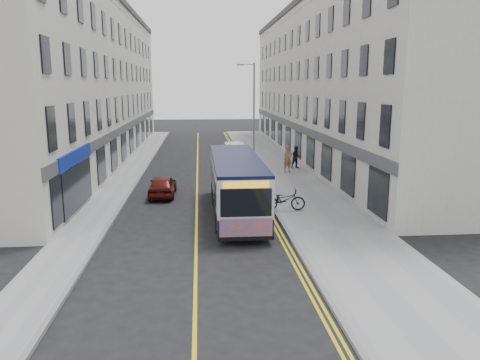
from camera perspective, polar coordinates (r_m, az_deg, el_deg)
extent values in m
plane|color=black|center=(21.59, -5.34, -5.78)|extent=(140.00, 140.00, 0.00)
cube|color=gray|center=(33.77, 5.43, 0.62)|extent=(4.50, 64.00, 0.12)
cube|color=gray|center=(33.63, -13.78, 0.29)|extent=(2.00, 64.00, 0.12)
cube|color=slate|center=(33.44, 1.63, 0.57)|extent=(0.18, 64.00, 0.13)
cube|color=slate|center=(33.49, -12.09, 0.33)|extent=(0.18, 64.00, 0.13)
cube|color=gold|center=(33.24, -5.23, 0.35)|extent=(0.12, 64.00, 0.01)
cube|color=gold|center=(33.40, 0.87, 0.45)|extent=(0.10, 64.00, 0.01)
cube|color=gold|center=(33.42, 1.21, 0.46)|extent=(0.10, 64.00, 0.01)
cube|color=silver|center=(43.12, 10.43, 11.43)|extent=(6.00, 46.00, 13.00)
cube|color=beige|center=(42.63, -17.78, 11.09)|extent=(6.00, 46.00, 13.00)
cylinder|color=gray|center=(34.94, 1.70, 7.55)|extent=(0.14, 0.14, 8.00)
cylinder|color=gray|center=(34.83, 0.90, 13.96)|extent=(1.00, 0.08, 0.08)
cube|color=gray|center=(34.78, 0.06, 13.88)|extent=(0.50, 0.18, 0.12)
cube|color=black|center=(23.49, -0.46, -2.48)|extent=(2.26, 9.94, 0.81)
cube|color=#B3B6BA|center=(23.22, -0.47, 0.45)|extent=(2.26, 9.94, 1.63)
cube|color=black|center=(23.07, -0.47, 2.60)|extent=(2.28, 9.94, 0.14)
cube|color=black|center=(23.73, -3.34, 0.22)|extent=(0.04, 7.77, 1.04)
cube|color=black|center=(23.90, 2.18, 0.31)|extent=(0.04, 7.77, 1.04)
cube|color=black|center=(18.39, 0.75, -2.79)|extent=(2.03, 0.04, 1.13)
cube|color=#DC5012|center=(18.69, 0.74, -6.02)|extent=(2.12, 0.04, 0.86)
cube|color=#F6A81B|center=(18.22, 0.76, -0.59)|extent=(1.81, 0.04, 0.25)
cylinder|color=black|center=(20.63, -2.65, -5.25)|extent=(0.25, 0.90, 0.90)
cylinder|color=black|center=(20.80, 3.00, -5.11)|extent=(0.25, 0.90, 0.90)
cylinder|color=black|center=(25.43, -3.11, -2.04)|extent=(0.25, 0.90, 0.90)
cylinder|color=black|center=(25.57, 1.47, -1.95)|extent=(0.25, 0.90, 0.90)
cylinder|color=black|center=(27.01, -3.23, -1.24)|extent=(0.25, 0.90, 0.90)
cylinder|color=black|center=(27.14, 1.09, -1.16)|extent=(0.25, 0.90, 0.90)
imported|color=black|center=(23.90, 5.41, -2.39)|extent=(2.19, 0.94, 1.12)
imported|color=brown|center=(34.33, 5.84, 2.56)|extent=(0.85, 0.73, 1.98)
imported|color=black|center=(36.14, 6.88, 2.77)|extent=(0.91, 0.76, 1.70)
imported|color=white|center=(40.57, -0.69, 3.50)|extent=(1.70, 4.66, 1.52)
imported|color=#4D0D0C|center=(27.72, -9.43, -0.67)|extent=(1.55, 3.73, 1.26)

